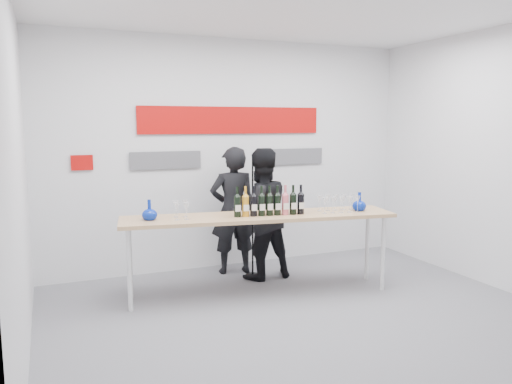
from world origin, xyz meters
The scene contains 12 objects.
ground centered at (0.00, 0.00, 0.00)m, with size 5.00×5.00×0.00m, color slate.
back_wall centered at (0.00, 2.00, 1.50)m, with size 5.00×0.04×3.00m, color silver.
signage centered at (-0.06, 1.97, 1.81)m, with size 3.38×0.02×0.79m.
tasting_table centered at (-0.14, 0.75, 0.84)m, with size 3.08×1.08×0.91m.
wine_bottles centered at (-0.05, 0.67, 1.07)m, with size 0.80×0.20×0.33m.
decanter_left centered at (-1.32, 0.93, 1.01)m, with size 0.16×0.16×0.21m, color #08259A, non-canonical shape.
decanter_right centered at (1.03, 0.55, 1.01)m, with size 0.16×0.16×0.21m, color #08259A, non-canonical shape.
glasses_left centered at (-0.99, 0.88, 1.00)m, with size 0.19×0.24×0.18m.
glasses_right centered at (0.78, 0.60, 1.00)m, with size 0.48×0.29×0.18m.
presenter_left centered at (-0.13, 1.63, 0.81)m, with size 0.59×0.39×1.62m, color black.
presenter_right centered at (0.10, 1.30, 0.81)m, with size 0.78×0.61×1.61m, color black.
mic_stand centered at (0.04, 1.39, 0.47)m, with size 0.18×0.18×1.55m.
Camera 1 is at (-2.29, -4.24, 1.92)m, focal length 35.00 mm.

